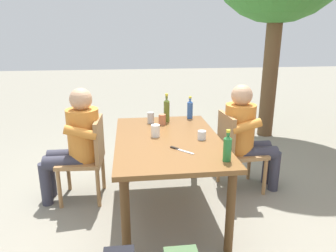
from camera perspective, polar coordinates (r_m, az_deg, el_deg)
name	(u,v)px	position (r m, az deg, el deg)	size (l,w,h in m)	color
ground_plane	(168,209)	(3.23, 0.00, -14.91)	(24.00, 24.00, 0.00)	gray
dining_table	(168,148)	(2.94, 0.00, -3.96)	(1.51, 0.97, 0.75)	brown
chair_far_left	(236,148)	(3.48, 12.25, -3.93)	(0.47, 0.47, 0.87)	#A37547
chair_near_left	(88,155)	(3.32, -14.33, -5.08)	(0.46, 0.46, 0.87)	#A37547
person_in_white_shirt	(246,133)	(3.46, 14.09, -1.20)	(0.47, 0.61, 1.18)	orange
person_in_plaid_shirt	(76,140)	(3.28, -16.42, -2.40)	(0.47, 0.61, 1.18)	orange
bottle_olive	(167,110)	(3.41, -0.25, 3.00)	(0.06, 0.06, 0.31)	#566623
bottle_green	(227,148)	(2.42, 10.79, -3.90)	(0.06, 0.06, 0.25)	#287A38
bottle_blue	(190,109)	(3.56, 4.03, 3.14)	(0.06, 0.06, 0.25)	#2D56A3
cup_steel	(151,118)	(3.38, -3.17, 1.53)	(0.07, 0.07, 0.12)	#B2B7BC
cup_terracotta	(162,119)	(3.32, -1.06, 1.20)	(0.08, 0.08, 0.11)	#BC6B47
cup_white	(155,131)	(2.94, -2.30, -0.86)	(0.08, 0.08, 0.11)	white
cup_glass	(202,135)	(2.88, 6.20, -1.66)	(0.08, 0.08, 0.08)	silver
table_knife	(180,150)	(2.62, 2.22, -4.36)	(0.19, 0.18, 0.01)	silver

